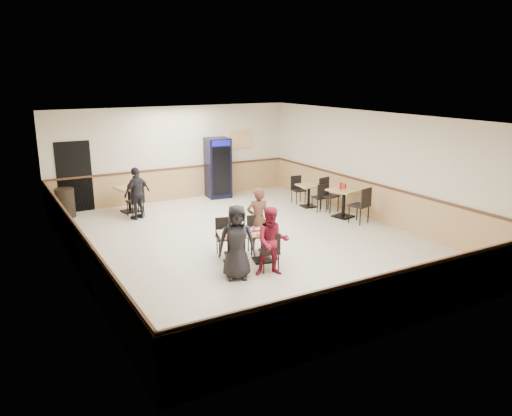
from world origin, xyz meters
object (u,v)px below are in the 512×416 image
diner_woman_left (237,242)px  lone_diner (137,193)px  diner_man_opposite (258,219)px  pepsi_cooler (218,168)px  trash_bin (65,203)px  side_table_far (309,192)px  back_table (129,195)px  side_table_near (344,199)px  main_table (248,242)px  diner_woman_right (272,241)px

diner_woman_left → lone_diner: 5.17m
diner_man_opposite → lone_diner: bearing=-52.7°
pepsi_cooler → trash_bin: size_ratio=2.36×
diner_woman_left → side_table_far: bearing=63.4°
side_table_far → trash_bin: size_ratio=0.84×
back_table → pepsi_cooler: bearing=7.2°
diner_woman_left → side_table_near: 5.27m
side_table_near → back_table: side_table_near is taller
diner_man_opposite → side_table_near: bearing=-148.0°
trash_bin → back_table: bearing=-11.3°
main_table → back_table: back_table is taller
diner_woman_right → diner_woman_left: bearing=-171.4°
diner_woman_right → pepsi_cooler: size_ratio=0.72×
main_table → side_table_far: (3.88, 3.22, 0.00)m
diner_woman_left → trash_bin: size_ratio=1.81×
side_table_near → back_table: size_ratio=1.15×
lone_diner → trash_bin: (-1.75, 1.20, -0.32)m
main_table → back_table: bearing=117.1°
diner_woman_right → pepsi_cooler: 6.87m
main_table → pepsi_cooler: pepsi_cooler is taller
side_table_far → pepsi_cooler: size_ratio=0.36×
diner_man_opposite → side_table_far: bearing=-128.0°
pepsi_cooler → trash_bin: (-4.84, -0.04, -0.57)m
diner_woman_right → trash_bin: size_ratio=1.70×
diner_man_opposite → side_table_far: 4.18m
lone_diner → back_table: lone_diner is taller
diner_man_opposite → pepsi_cooler: bearing=-91.6°
main_table → lone_diner: 4.65m
pepsi_cooler → lone_diner: bearing=-151.8°
diner_woman_right → back_table: (-1.18, 6.20, -0.21)m
side_table_near → pepsi_cooler: 4.50m
lone_diner → side_table_near: bearing=128.2°
diner_woman_left → lone_diner: diner_woman_left is taller
diner_woman_right → side_table_far: size_ratio=2.01×
diner_man_opposite → diner_woman_right: bearing=84.7°
lone_diner → trash_bin: size_ratio=1.78×
back_table → main_table: bearing=-78.6°
side_table_near → side_table_far: (-0.19, 1.44, -0.09)m
diner_woman_left → lone_diner: size_ratio=1.02×
trash_bin → main_table: bearing=-63.6°
main_table → side_table_near: (4.07, 1.78, 0.09)m
diner_woman_left → trash_bin: bearing=132.1°
pepsi_cooler → trash_bin: 4.87m
diner_woman_left → diner_man_opposite: diner_woman_left is taller
trash_bin → side_table_far: bearing=-20.4°
diner_woman_right → back_table: bearing=125.0°
diner_man_opposite → pepsi_cooler: 5.31m
diner_woman_left → side_table_near: diner_woman_left is taller
side_table_far → trash_bin: trash_bin is taller
diner_woman_right → side_table_far: 5.55m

